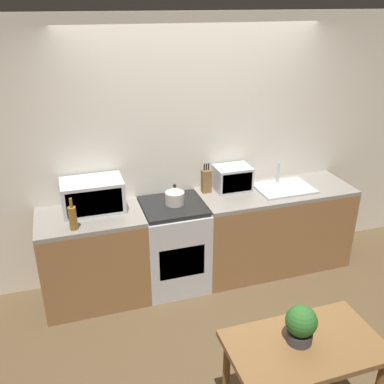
{
  "coord_description": "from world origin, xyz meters",
  "views": [
    {
      "loc": [
        -1.26,
        -2.74,
        2.7
      ],
      "look_at": [
        -0.16,
        0.72,
        1.05
      ],
      "focal_mm": 40.0,
      "sensor_mm": 36.0,
      "label": 1
    }
  ],
  "objects_px": {
    "stove_range": "(174,245)",
    "microwave": "(93,195)",
    "kettle": "(175,195)",
    "toaster_oven": "(232,178)",
    "dining_table": "(304,356)",
    "bottle": "(73,218)"
  },
  "relations": [
    {
      "from": "stove_range",
      "to": "bottle",
      "type": "xyz_separation_m",
      "value": [
        -0.93,
        -0.21,
        0.56
      ]
    },
    {
      "from": "stove_range",
      "to": "toaster_oven",
      "type": "xyz_separation_m",
      "value": [
        0.68,
        0.15,
        0.58
      ]
    },
    {
      "from": "kettle",
      "to": "toaster_oven",
      "type": "distance_m",
      "value": 0.67
    },
    {
      "from": "stove_range",
      "to": "bottle",
      "type": "height_order",
      "value": "bottle"
    },
    {
      "from": "dining_table",
      "to": "microwave",
      "type": "bearing_deg",
      "value": 119.36
    },
    {
      "from": "stove_range",
      "to": "microwave",
      "type": "relative_size",
      "value": 1.62
    },
    {
      "from": "kettle",
      "to": "microwave",
      "type": "height_order",
      "value": "microwave"
    },
    {
      "from": "kettle",
      "to": "dining_table",
      "type": "relative_size",
      "value": 0.21
    },
    {
      "from": "stove_range",
      "to": "toaster_oven",
      "type": "height_order",
      "value": "toaster_oven"
    },
    {
      "from": "kettle",
      "to": "dining_table",
      "type": "xyz_separation_m",
      "value": [
        0.34,
        -1.83,
        -0.37
      ]
    },
    {
      "from": "stove_range",
      "to": "kettle",
      "type": "distance_m",
      "value": 0.54
    },
    {
      "from": "dining_table",
      "to": "bottle",
      "type": "bearing_deg",
      "value": 128.63
    },
    {
      "from": "kettle",
      "to": "dining_table",
      "type": "bearing_deg",
      "value": -79.58
    },
    {
      "from": "stove_range",
      "to": "microwave",
      "type": "height_order",
      "value": "microwave"
    },
    {
      "from": "bottle",
      "to": "dining_table",
      "type": "relative_size",
      "value": 0.29
    },
    {
      "from": "kettle",
      "to": "toaster_oven",
      "type": "xyz_separation_m",
      "value": [
        0.65,
        0.15,
        0.04
      ]
    },
    {
      "from": "microwave",
      "to": "stove_range",
      "type": "bearing_deg",
      "value": -8.7
    },
    {
      "from": "microwave",
      "to": "bottle",
      "type": "bearing_deg",
      "value": -122.13
    },
    {
      "from": "kettle",
      "to": "toaster_oven",
      "type": "height_order",
      "value": "toaster_oven"
    },
    {
      "from": "stove_range",
      "to": "dining_table",
      "type": "height_order",
      "value": "stove_range"
    },
    {
      "from": "kettle",
      "to": "microwave",
      "type": "bearing_deg",
      "value": 172.08
    },
    {
      "from": "microwave",
      "to": "bottle",
      "type": "height_order",
      "value": "microwave"
    }
  ]
}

